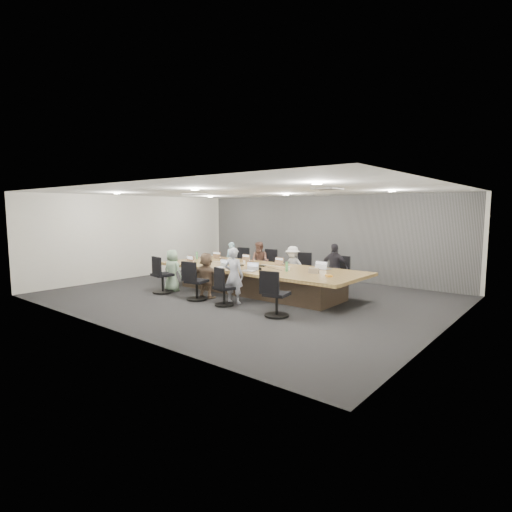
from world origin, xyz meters
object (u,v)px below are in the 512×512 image
Objects in this scene: laptop_0 at (220,258)px; laptop_5 at (221,267)px; laptop_6 at (248,271)px; chair_1 at (267,268)px; bottle_green_left at (197,255)px; bottle_green_right at (287,267)px; chair_7 at (277,298)px; chair_6 at (224,291)px; person_1 at (260,262)px; person_4 at (172,270)px; bottle_clear at (232,259)px; canvas_bag at (314,271)px; chair_3 at (339,277)px; chair_0 at (238,265)px; chair_2 at (299,272)px; conference_table at (258,279)px; person_3 at (334,268)px; person_5 at (206,275)px; person_6 at (234,275)px; laptop_3 at (324,269)px; snack_packet at (329,276)px; person_2 at (293,267)px; chair_4 at (162,278)px; stapler at (259,269)px; mug_brown at (192,258)px; person_0 at (231,260)px; laptop_1 at (249,261)px.

laptop_0 and laptop_5 have the same top height.
chair_1 is at bearing 109.61° from laptop_6.
laptop_5 is 0.89× the size of laptop_6.
bottle_green_right is (3.75, -0.33, 0.01)m from bottle_green_left.
bottle_green_right is (-0.79, 1.50, 0.45)m from chair_7.
chair_6 is 0.56× the size of person_1.
bottle_clear is (0.81, 1.62, 0.24)m from person_4.
canvas_bag is (3.05, -0.30, -0.04)m from bottle_clear.
person_1 is 2.64m from bottle_green_right.
chair_1 is 2.64m from chair_3.
chair_0 is 2.51m from chair_2.
conference_table is 2.13m from person_3.
laptop_0 is at bearing -62.01° from person_5.
conference_table is 1.36m from bottle_clear.
person_6 is (2.58, -3.05, 0.29)m from chair_0.
laptop_3 is 1.87× the size of snack_packet.
snack_packet is (2.10, -1.59, 0.14)m from person_2.
chair_6 is (2.38, 0.00, -0.07)m from chair_4.
chair_0 is 3.41m from stapler.
canvas_bag is at bearing 0.48° from mug_brown.
chair_3 is at bearing -135.54° from person_5.
laptop_3 is at bearing 102.38° from canvas_bag.
mug_brown is (-1.99, 0.73, 0.05)m from laptop_5.
person_2 is 2.33m from laptop_5.
laptop_0 is 1.28× the size of canvas_bag.
bottle_clear is (1.02, -0.53, 0.09)m from laptop_0.
bottle_clear is at bearing -59.20° from person_6.
bottle_green_right is (0.86, -1.90, 0.46)m from chair_2.
chair_0 is 3.36× the size of canvas_bag.
canvas_bag is at bearing -0.90° from conference_table.
person_6 is (2.58, -2.70, 0.08)m from person_0.
person_3 is at bearing 71.53° from bottle_green_right.
laptop_0 is at bearing 172.25° from stapler.
person_3 is at bearing 18.35° from mug_brown.
bottle_green_right reaches higher than laptop_1.
person_2 is 2.09m from canvas_bag.
canvas_bag is (1.49, 1.32, 0.11)m from person_6.
person_4 reaches higher than snack_packet.
person_5 is at bearing -69.52° from person_0.
chair_7 is 3.97m from person_4.
laptop_6 is (0.97, 0.55, 0.15)m from person_5.
bottle_green_left is (-1.63, -0.67, 0.11)m from laptop_1.
laptop_3 is (0.00, -0.90, 0.36)m from chair_3.
laptop_3 is 4.32m from bottle_green_left.
person_5 is (-0.66, -1.35, 0.20)m from conference_table.
chair_4 is 3.53m from bottle_green_right.
conference_table is at bearing 47.83° from chair_3.
laptop_3 is at bearing 178.51° from laptop_0.
chair_2 is at bearing 43.74° from bottle_clear.
mug_brown is at bearing 165.18° from chair_6.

